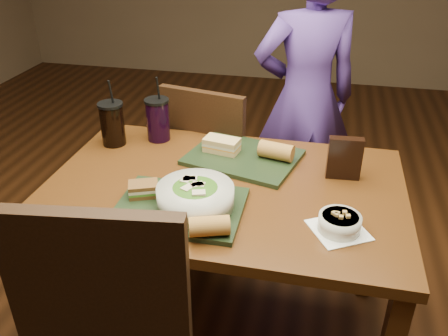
{
  "coord_description": "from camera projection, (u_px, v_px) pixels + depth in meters",
  "views": [
    {
      "loc": [
        0.32,
        -1.45,
        1.65
      ],
      "look_at": [
        0.0,
        0.0,
        0.82
      ],
      "focal_mm": 38.0,
      "sensor_mm": 36.0,
      "label": 1
    }
  ],
  "objects": [
    {
      "name": "chip_bag",
      "position": [
        344.0,
        158.0,
        1.74
      ],
      "size": [
        0.13,
        0.05,
        0.16
      ],
      "primitive_type": "cube",
      "rotation": [
        0.0,
        0.0,
        0.08
      ],
      "color": "black",
      "rests_on": "dining_table"
    },
    {
      "name": "tray_near",
      "position": [
        180.0,
        208.0,
        1.58
      ],
      "size": [
        0.42,
        0.32,
        0.02
      ],
      "primitive_type": "cube",
      "rotation": [
        0.0,
        0.0,
        0.01
      ],
      "color": "black",
      "rests_on": "dining_table"
    },
    {
      "name": "baguette_far",
      "position": [
        276.0,
        151.0,
        1.85
      ],
      "size": [
        0.15,
        0.09,
        0.07
      ],
      "primitive_type": "cylinder",
      "rotation": [
        0.0,
        1.57,
        -0.21
      ],
      "color": "#AD7533",
      "rests_on": "tray_far"
    },
    {
      "name": "sandwich_near",
      "position": [
        143.0,
        189.0,
        1.62
      ],
      "size": [
        0.12,
        0.1,
        0.05
      ],
      "color": "#593819",
      "rests_on": "tray_near"
    },
    {
      "name": "dining_table",
      "position": [
        224.0,
        205.0,
        1.77
      ],
      "size": [
        1.3,
        0.85,
        0.75
      ],
      "color": "#4A280E",
      "rests_on": "ground"
    },
    {
      "name": "ground",
      "position": [
        224.0,
        330.0,
        2.1
      ],
      "size": [
        6.0,
        6.0,
        0.0
      ],
      "primitive_type": "plane",
      "color": "#381C0B",
      "rests_on": "ground"
    },
    {
      "name": "soup_bowl",
      "position": [
        340.0,
        223.0,
        1.47
      ],
      "size": [
        0.22,
        0.22,
        0.07
      ],
      "color": "white",
      "rests_on": "dining_table"
    },
    {
      "name": "salad_bowl",
      "position": [
        195.0,
        195.0,
        1.55
      ],
      "size": [
        0.26,
        0.26,
        0.08
      ],
      "color": "silver",
      "rests_on": "tray_near"
    },
    {
      "name": "chair_far",
      "position": [
        208.0,
        165.0,
        2.33
      ],
      "size": [
        0.48,
        0.49,
        0.94
      ],
      "color": "black",
      "rests_on": "ground"
    },
    {
      "name": "cup_berry",
      "position": [
        158.0,
        119.0,
        2.02
      ],
      "size": [
        0.1,
        0.1,
        0.28
      ],
      "color": "black",
      "rests_on": "dining_table"
    },
    {
      "name": "tray_far",
      "position": [
        243.0,
        157.0,
        1.9
      ],
      "size": [
        0.49,
        0.41,
        0.02
      ],
      "primitive_type": "cube",
      "rotation": [
        0.0,
        0.0,
        -0.25
      ],
      "color": "black",
      "rests_on": "dining_table"
    },
    {
      "name": "sandwich_far",
      "position": [
        222.0,
        145.0,
        1.91
      ],
      "size": [
        0.15,
        0.1,
        0.06
      ],
      "color": "tan",
      "rests_on": "tray_far"
    },
    {
      "name": "diner",
      "position": [
        305.0,
        99.0,
        2.47
      ],
      "size": [
        0.65,
        0.53,
        1.52
      ],
      "primitive_type": "imported",
      "rotation": [
        0.0,
        0.0,
        3.5
      ],
      "color": "#503188",
      "rests_on": "ground"
    },
    {
      "name": "baguette_near",
      "position": [
        209.0,
        226.0,
        1.43
      ],
      "size": [
        0.14,
        0.1,
        0.06
      ],
      "primitive_type": "cylinder",
      "rotation": [
        0.0,
        1.57,
        0.32
      ],
      "color": "#AD7533",
      "rests_on": "tray_near"
    },
    {
      "name": "cup_cola",
      "position": [
        112.0,
        124.0,
        1.98
      ],
      "size": [
        0.11,
        0.11,
        0.28
      ],
      "color": "black",
      "rests_on": "dining_table"
    }
  ]
}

